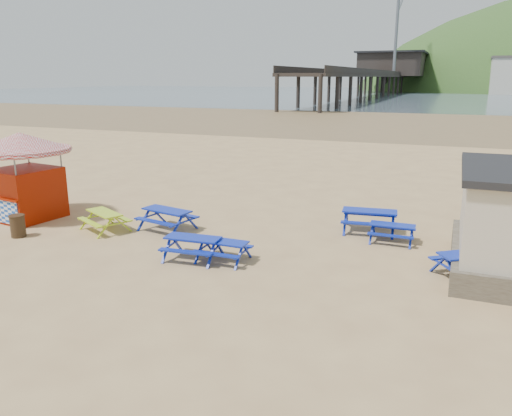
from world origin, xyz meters
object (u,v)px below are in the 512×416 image
at_px(picnic_table_blue_a, 167,220).
at_px(picnic_table_blue_b, 369,221).
at_px(picnic_table_yellow, 105,221).
at_px(litter_bin, 18,226).
at_px(ice_cream_kiosk, 22,165).

bearing_deg(picnic_table_blue_a, picnic_table_blue_b, 31.33).
relative_size(picnic_table_blue_b, picnic_table_yellow, 1.00).
relative_size(picnic_table_blue_a, picnic_table_yellow, 1.01).
distance_m(picnic_table_blue_a, litter_bin, 5.37).
bearing_deg(ice_cream_kiosk, picnic_table_yellow, 4.76).
bearing_deg(ice_cream_kiosk, picnic_table_blue_b, 22.09).
bearing_deg(picnic_table_blue_a, ice_cream_kiosk, -162.38).
height_order(picnic_table_blue_a, picnic_table_blue_b, picnic_table_blue_b).
distance_m(picnic_table_yellow, ice_cream_kiosk, 4.49).
distance_m(picnic_table_blue_b, ice_cream_kiosk, 13.95).
bearing_deg(picnic_table_yellow, picnic_table_blue_a, 49.71).
xyz_separation_m(picnic_table_blue_a, litter_bin, (-4.61, -2.76, 0.01)).
bearing_deg(picnic_table_blue_b, litter_bin, -162.38).
height_order(picnic_table_blue_b, ice_cream_kiosk, ice_cream_kiosk).
bearing_deg(litter_bin, picnic_table_blue_b, 24.55).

